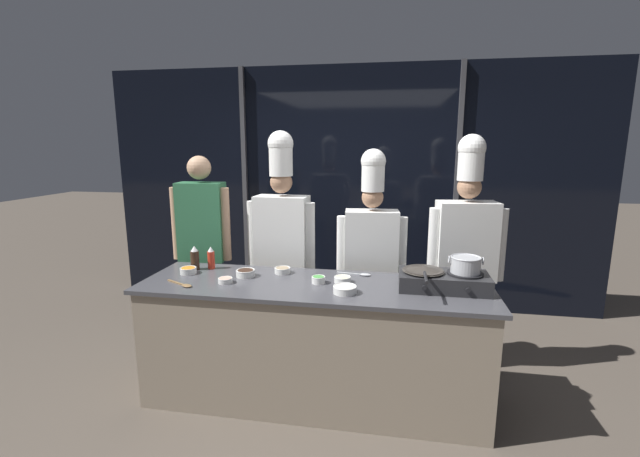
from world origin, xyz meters
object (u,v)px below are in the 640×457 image
at_px(person_guest, 203,234).
at_px(portable_stove, 443,281).
at_px(squeeze_bottle_chili, 211,258).
at_px(prep_bowl_mushrooms, 282,270).
at_px(prep_bowl_noodles, 342,279).
at_px(serving_spoon_solid, 361,274).
at_px(prep_bowl_shrimp, 225,280).
at_px(chef_line, 466,242).
at_px(squeeze_bottle_soy, 195,258).
at_px(prep_bowl_scallions, 318,279).
at_px(chef_head, 282,232).
at_px(chef_sous, 371,246).
at_px(prep_bowl_carrots, 188,270).
at_px(serving_spoon_slotted, 184,285).
at_px(frying_pan, 423,268).
at_px(stock_pot, 466,264).
at_px(prep_bowl_soy_glaze, 246,273).
at_px(prep_bowl_onion, 345,289).

bearing_deg(person_guest, portable_stove, 160.56).
xyz_separation_m(squeeze_bottle_chili, person_guest, (-0.24, 0.36, 0.11)).
relative_size(prep_bowl_mushrooms, person_guest, 0.07).
distance_m(prep_bowl_noodles, serving_spoon_solid, 0.22).
height_order(prep_bowl_shrimp, chef_line, chef_line).
height_order(prep_bowl_mushrooms, chef_line, chef_line).
distance_m(squeeze_bottle_chili, squeeze_bottle_soy, 0.12).
bearing_deg(prep_bowl_scallions, person_guest, 153.44).
distance_m(prep_bowl_mushrooms, person_guest, 0.92).
height_order(squeeze_bottle_chili, chef_head, chef_head).
height_order(prep_bowl_scallions, prep_bowl_mushrooms, prep_bowl_scallions).
bearing_deg(chef_sous, serving_spoon_solid, 76.01).
bearing_deg(prep_bowl_mushrooms, chef_line, 17.68).
bearing_deg(prep_bowl_mushrooms, prep_bowl_scallions, -30.72).
bearing_deg(chef_sous, portable_stove, 127.74).
xyz_separation_m(prep_bowl_carrots, chef_line, (2.10, 0.58, 0.18)).
bearing_deg(serving_spoon_slotted, frying_pan, 8.38).
xyz_separation_m(prep_bowl_shrimp, prep_bowl_carrots, (-0.36, 0.16, 0.01)).
bearing_deg(serving_spoon_slotted, chef_line, 23.08).
xyz_separation_m(stock_pot, prep_bowl_carrots, (-2.01, 0.02, -0.15)).
bearing_deg(stock_pot, chef_sous, 139.42).
xyz_separation_m(portable_stove, squeeze_bottle_chili, (-1.76, 0.18, 0.03)).
bearing_deg(chef_head, prep_bowl_mushrooms, 107.34).
height_order(prep_bowl_soy_glaze, serving_spoon_slotted, prep_bowl_soy_glaze).
relative_size(squeeze_bottle_chili, chef_sous, 0.10).
distance_m(prep_bowl_shrimp, chef_head, 0.80).
height_order(squeeze_bottle_chili, prep_bowl_noodles, squeeze_bottle_chili).
xyz_separation_m(prep_bowl_scallions, chef_head, (-0.43, 0.63, 0.20)).
relative_size(stock_pot, squeeze_bottle_soy, 1.18).
bearing_deg(chef_sous, stock_pot, 134.40).
bearing_deg(prep_bowl_soy_glaze, portable_stove, -1.23).
relative_size(chef_head, chef_line, 1.02).
bearing_deg(squeeze_bottle_chili, prep_bowl_noodles, -8.40).
bearing_deg(person_guest, chef_sous, 176.67).
distance_m(prep_bowl_shrimp, prep_bowl_carrots, 0.40).
height_order(prep_bowl_shrimp, serving_spoon_solid, prep_bowl_shrimp).
xyz_separation_m(prep_bowl_soy_glaze, prep_bowl_shrimp, (-0.09, -0.17, -0.01)).
relative_size(frying_pan, serving_spoon_slotted, 1.98).
height_order(portable_stove, squeeze_bottle_chili, squeeze_bottle_chili).
height_order(squeeze_bottle_chili, prep_bowl_carrots, squeeze_bottle_chili).
bearing_deg(stock_pot, serving_spoon_slotted, -172.65).
relative_size(prep_bowl_scallions, serving_spoon_slotted, 0.40).
bearing_deg(squeeze_bottle_soy, prep_bowl_mushrooms, 2.06).
distance_m(frying_pan, prep_bowl_noodles, 0.57).
relative_size(person_guest, chef_sous, 0.97).
distance_m(squeeze_bottle_chili, chef_sous, 1.30).
xyz_separation_m(squeeze_bottle_soy, prep_bowl_onion, (1.22, -0.33, -0.06)).
bearing_deg(prep_bowl_mushrooms, serving_spoon_solid, 5.01).
relative_size(stock_pot, prep_bowl_onion, 1.42).
bearing_deg(person_guest, prep_bowl_noodles, 153.99).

